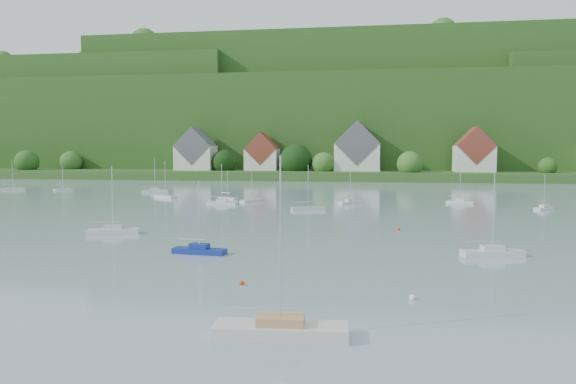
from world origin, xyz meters
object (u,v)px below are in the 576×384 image
(near_sailboat_1, at_px, (199,250))
(near_sailboat_6, at_px, (113,230))
(near_sailboat_3, at_px, (492,252))
(near_sailboat_2, at_px, (281,329))

(near_sailboat_1, relative_size, near_sailboat_6, 0.87)
(near_sailboat_1, relative_size, near_sailboat_3, 0.90)
(near_sailboat_2, height_order, near_sailboat_3, near_sailboat_2)
(near_sailboat_2, bearing_deg, near_sailboat_6, 124.55)
(near_sailboat_3, bearing_deg, near_sailboat_2, -135.16)
(near_sailboat_6, bearing_deg, near_sailboat_2, -67.92)
(near_sailboat_1, xyz_separation_m, near_sailboat_6, (-14.89, 11.01, 0.03))
(near_sailboat_2, distance_m, near_sailboat_3, 31.49)
(near_sailboat_3, xyz_separation_m, near_sailboat_6, (-44.28, 7.84, 0.01))
(near_sailboat_6, bearing_deg, near_sailboat_3, -26.39)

